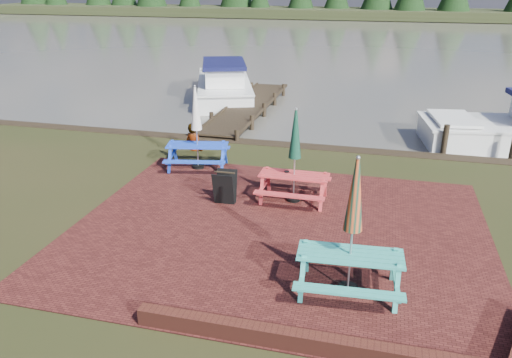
{
  "coord_description": "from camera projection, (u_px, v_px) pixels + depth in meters",
  "views": [
    {
      "loc": [
        1.93,
        -8.54,
        5.17
      ],
      "look_at": [
        -0.61,
        1.43,
        1.0
      ],
      "focal_mm": 35.0,
      "sensor_mm": 36.0,
      "label": 1
    }
  ],
  "objects": [
    {
      "name": "brick_wall",
      "position": [
        373.0,
        345.0,
        7.34
      ],
      "size": [
        6.21,
        1.79,
        0.3
      ],
      "color": "#4C1E16",
      "rests_on": "ground"
    },
    {
      "name": "water",
      "position": [
        364.0,
        41.0,
        43.28
      ],
      "size": [
        120.0,
        60.0,
        0.02
      ],
      "primitive_type": "cube",
      "color": "#4A463F",
      "rests_on": "ground"
    },
    {
      "name": "chalkboard",
      "position": [
        225.0,
        187.0,
        12.12
      ],
      "size": [
        0.52,
        0.49,
        0.83
      ],
      "rotation": [
        0.0,
        0.0,
        0.02
      ],
      "color": "black",
      "rests_on": "ground"
    },
    {
      "name": "picnic_table_red",
      "position": [
        294.0,
        170.0,
        12.11
      ],
      "size": [
        1.69,
        1.51,
        2.34
      ],
      "rotation": [
        0.0,
        0.0,
        -0.01
      ],
      "color": "red",
      "rests_on": "ground"
    },
    {
      "name": "ground",
      "position": [
        268.0,
        253.0,
        10.05
      ],
      "size": [
        120.0,
        120.0,
        0.0
      ],
      "primitive_type": "plane",
      "color": "black",
      "rests_on": "ground"
    },
    {
      "name": "picnic_table_teal",
      "position": [
        351.0,
        248.0,
        8.52
      ],
      "size": [
        1.91,
        1.72,
        2.51
      ],
      "rotation": [
        0.0,
        0.0,
        0.06
      ],
      "color": "teal",
      "rests_on": "ground"
    },
    {
      "name": "jetty",
      "position": [
        247.0,
        107.0,
        20.94
      ],
      "size": [
        1.76,
        9.08,
        1.0
      ],
      "color": "black",
      "rests_on": "ground"
    },
    {
      "name": "paving",
      "position": [
        278.0,
        230.0,
        10.95
      ],
      "size": [
        9.0,
        7.5,
        0.02
      ],
      "primitive_type": "cube",
      "color": "#381412",
      "rests_on": "ground"
    },
    {
      "name": "person",
      "position": [
        193.0,
        123.0,
        15.77
      ],
      "size": [
        0.75,
        0.63,
        1.76
      ],
      "primitive_type": "imported",
      "rotation": [
        0.0,
        0.0,
        2.77
      ],
      "color": "gray",
      "rests_on": "ground"
    },
    {
      "name": "picnic_table_blue",
      "position": [
        197.0,
        141.0,
        14.22
      ],
      "size": [
        2.0,
        1.85,
        2.4
      ],
      "rotation": [
        0.0,
        0.0,
        0.2
      ],
      "color": "blue",
      "rests_on": "ground"
    },
    {
      "name": "boat_jetty",
      "position": [
        224.0,
        86.0,
        23.55
      ],
      "size": [
        4.53,
        7.32,
        2.01
      ],
      "rotation": [
        0.0,
        0.0,
        0.34
      ],
      "color": "silver",
      "rests_on": "ground"
    }
  ]
}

